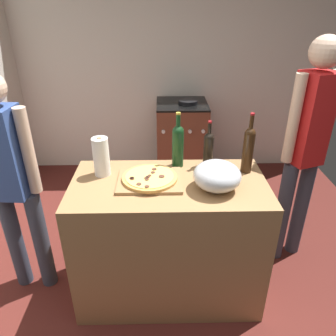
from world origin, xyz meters
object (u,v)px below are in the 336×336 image
mixing_bowl (217,176)px  stove (181,142)px  wine_bottle_green (248,148)px  paper_towel_roll (101,157)px  wine_bottle_amber (178,144)px  person_in_red (306,144)px  pizza (150,177)px  person_in_stripes (12,179)px  wine_bottle_dark (208,148)px

mixing_bowl → stove: (-0.10, 1.76, -0.53)m
mixing_bowl → wine_bottle_green: (0.23, 0.21, 0.08)m
paper_towel_roll → wine_bottle_amber: 0.51m
paper_towel_roll → stove: paper_towel_roll is taller
mixing_bowl → wine_bottle_green: wine_bottle_green is taller
wine_bottle_green → person_in_red: bearing=24.8°
pizza → paper_towel_roll: paper_towel_roll is taller
wine_bottle_green → person_in_stripes: person_in_stripes is taller
mixing_bowl → paper_towel_roll: 0.74m
paper_towel_roll → wine_bottle_dark: size_ratio=0.80×
paper_towel_roll → wine_bottle_green: bearing=1.1°
mixing_bowl → wine_bottle_amber: 0.39m
mixing_bowl → wine_bottle_dark: wine_bottle_dark is taller
person_in_red → person_in_stripes: bearing=-172.0°
person_in_red → wine_bottle_green: bearing=-155.2°
wine_bottle_dark → person_in_red: (0.72, 0.13, -0.03)m
stove → person_in_stripes: size_ratio=0.61×
wine_bottle_dark → stove: 1.56m
wine_bottle_green → stove: size_ratio=0.42×
wine_bottle_green → wine_bottle_amber: bearing=167.9°
wine_bottle_dark → mixing_bowl: bearing=-87.6°
pizza → wine_bottle_amber: bearing=49.9°
wine_bottle_dark → person_in_stripes: person_in_stripes is taller
paper_towel_roll → stove: size_ratio=0.27×
pizza → stove: (0.30, 1.67, -0.47)m
paper_towel_roll → wine_bottle_dark: wine_bottle_dark is taller
mixing_bowl → wine_bottle_dark: size_ratio=0.90×
wine_bottle_green → mixing_bowl: bearing=-136.9°
wine_bottle_amber → person_in_stripes: (-1.07, -0.16, -0.17)m
paper_towel_roll → person_in_stripes: 0.59m
wine_bottle_amber → paper_towel_roll: bearing=-167.0°
mixing_bowl → person_in_stripes: size_ratio=0.18×
pizza → wine_bottle_green: (0.63, 0.12, 0.14)m
paper_towel_roll → person_in_red: person_in_red is taller
wine_bottle_amber → wine_bottle_dark: 0.21m
person_in_stripes → wine_bottle_green: bearing=2.3°
wine_bottle_green → person_in_stripes: size_ratio=0.25×
person_in_red → stove: bearing=121.4°
pizza → wine_bottle_dark: bearing=29.2°
wine_bottle_green → person_in_red: person_in_red is taller
person_in_red → mixing_bowl: bearing=-148.4°
pizza → stove: bearing=79.7°
pizza → person_in_stripes: (-0.88, 0.06, -0.04)m
wine_bottle_dark → wine_bottle_green: bearing=-21.2°
wine_bottle_amber → stove: 1.57m
pizza → wine_bottle_dark: 0.46m
wine_bottle_green → stove: bearing=102.1°
wine_bottle_amber → wine_bottle_green: 0.46m
wine_bottle_amber → wine_bottle_green: size_ratio=0.94×
wine_bottle_dark → person_in_red: size_ratio=0.19×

